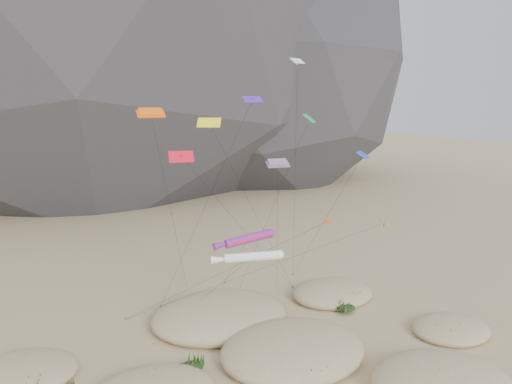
% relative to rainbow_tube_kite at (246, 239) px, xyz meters
% --- Properties ---
extents(dunes, '(52.20, 38.51, 3.64)m').
position_rel_rainbow_tube_kite_xyz_m(dunes, '(-3.22, -9.30, -9.53)').
color(dunes, '#CCB789').
rests_on(dunes, ground).
extents(dune_grass, '(42.43, 28.43, 1.54)m').
position_rel_rainbow_tube_kite_xyz_m(dune_grass, '(-1.10, -10.15, -9.38)').
color(dune_grass, black).
rests_on(dune_grass, ground).
extents(kite_stakes, '(25.12, 6.13, 0.30)m').
position_rel_rainbow_tube_kite_xyz_m(kite_stakes, '(1.37, 10.25, -10.06)').
color(kite_stakes, '#3F2D1E').
rests_on(kite_stakes, ground).
extents(rainbow_tube_kite, '(7.24, 12.93, 11.02)m').
position_rel_rainbow_tube_kite_xyz_m(rainbow_tube_kite, '(0.00, 0.00, 0.00)').
color(rainbow_tube_kite, '#FF1A46').
rests_on(rainbow_tube_kite, ground).
extents(white_tube_kite, '(6.31, 14.96, 11.13)m').
position_rel_rainbow_tube_kite_xyz_m(white_tube_kite, '(-2.95, -6.25, 0.23)').
color(white_tube_kite, white).
rests_on(white_tube_kite, ground).
extents(orange_parafoil, '(8.71, 11.18, 24.21)m').
position_rel_rainbow_tube_kite_xyz_m(orange_parafoil, '(-8.61, 4.46, 13.23)').
color(orange_parafoil, '#FF620D').
rests_on(orange_parafoil, ground).
extents(multi_parafoil, '(7.95, 11.69, 18.93)m').
position_rel_rainbow_tube_kite_xyz_m(multi_parafoil, '(2.96, -1.58, 8.05)').
color(multi_parafoil, '#FF1A3D').
rests_on(multi_parafoil, ground).
extents(delta_kites, '(28.53, 19.39, 29.60)m').
position_rel_rainbow_tube_kite_xyz_m(delta_kites, '(4.27, -1.95, 9.06)').
color(delta_kites, '#1BB35E').
rests_on(delta_kites, ground).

